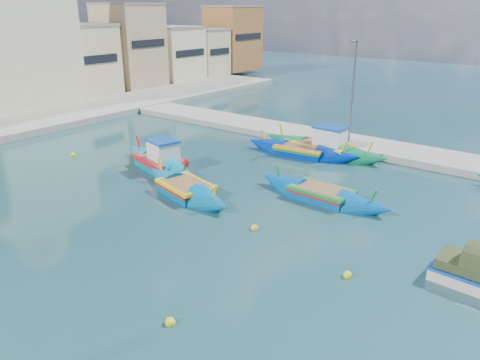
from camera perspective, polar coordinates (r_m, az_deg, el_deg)
ground at (r=19.73m, az=6.87°, el=-10.83°), size 160.00×160.00×0.00m
east_quay at (r=35.16m, az=22.23°, el=2.50°), size 4.00×70.00×0.50m
church_block at (r=54.31m, az=-26.59°, el=16.58°), size 10.00×10.00×19.10m
quay_street_lamp at (r=35.66m, az=13.51°, el=10.48°), size 1.18×0.16×8.00m
luzzu_turquoise_cabin at (r=34.74m, az=10.05°, el=3.79°), size 2.59×10.31×3.29m
luzzu_blue_cabin at (r=31.52m, az=-9.63°, el=2.06°), size 4.34×9.15×3.15m
luzzu_cyan_mid at (r=34.18m, az=7.50°, el=3.45°), size 3.13×9.06×2.62m
luzzu_green at (r=26.99m, az=-6.61°, el=-1.23°), size 3.98×8.39×2.56m
luzzu_blue_south at (r=26.54m, az=9.87°, el=-1.84°), size 2.31×8.57×2.45m
tender_near at (r=20.53m, az=26.69°, el=-10.22°), size 1.87×3.22×1.55m
mooring_buoys at (r=24.10m, az=-4.55°, el=-4.41°), size 25.58×23.12×0.36m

